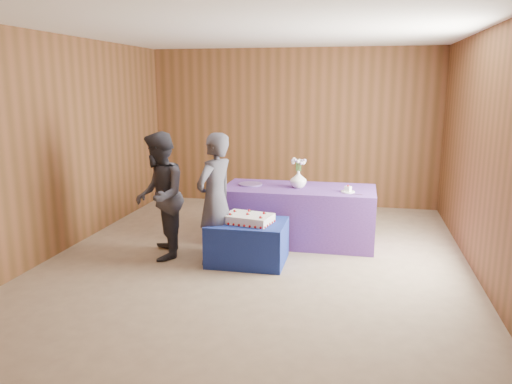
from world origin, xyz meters
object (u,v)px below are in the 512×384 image
(serving_table, at_px, (299,215))
(sheet_cake, at_px, (248,219))
(cake_table, at_px, (247,242))
(guest_right, at_px, (159,196))
(vase, at_px, (298,179))
(guest_left, at_px, (215,199))

(serving_table, bearing_deg, sheet_cake, -116.66)
(cake_table, relative_size, guest_right, 0.58)
(serving_table, bearing_deg, cake_table, -118.16)
(cake_table, relative_size, serving_table, 0.45)
(guest_right, bearing_deg, serving_table, 101.80)
(serving_table, xyz_separation_m, vase, (-0.01, -0.01, 0.49))
(cake_table, height_order, guest_left, guest_left)
(guest_left, xyz_separation_m, guest_right, (-0.71, 0.04, -0.00))
(cake_table, height_order, vase, vase)
(vase, bearing_deg, guest_right, -148.60)
(cake_table, height_order, guest_right, guest_right)
(guest_left, height_order, guest_right, guest_left)
(vase, relative_size, guest_right, 0.14)
(serving_table, relative_size, vase, 8.94)
(guest_left, distance_m, guest_right, 0.71)
(sheet_cake, distance_m, guest_left, 0.45)
(serving_table, xyz_separation_m, guest_left, (-0.87, -1.00, 0.40))
(cake_table, distance_m, vase, 1.20)
(cake_table, bearing_deg, serving_table, 61.47)
(sheet_cake, xyz_separation_m, guest_right, (-1.09, -0.01, 0.22))
(sheet_cake, relative_size, guest_right, 0.41)
(cake_table, xyz_separation_m, serving_table, (0.50, 0.92, 0.12))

